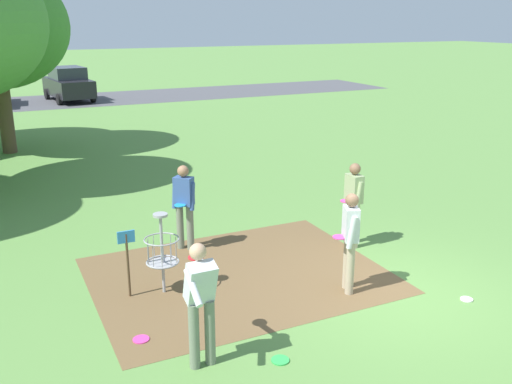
% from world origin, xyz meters
% --- Properties ---
extents(ground_plane, '(160.00, 160.00, 0.00)m').
position_xyz_m(ground_plane, '(0.00, 0.00, 0.00)').
color(ground_plane, '#5B8942').
extents(dirt_tee_pad, '(5.07, 3.97, 0.01)m').
position_xyz_m(dirt_tee_pad, '(-2.11, 1.86, 0.00)').
color(dirt_tee_pad, brown).
rests_on(dirt_tee_pad, ground).
extents(disc_golf_basket, '(0.98, 0.58, 1.39)m').
position_xyz_m(disc_golf_basket, '(-3.56, 1.82, 0.75)').
color(disc_golf_basket, '#9E9EA3').
rests_on(disc_golf_basket, ground).
extents(player_foreground_watching, '(0.40, 0.47, 1.71)m').
position_xyz_m(player_foreground_watching, '(0.49, 2.16, 0.97)').
color(player_foreground_watching, tan).
rests_on(player_foreground_watching, ground).
extents(player_throwing, '(0.45, 0.45, 1.71)m').
position_xyz_m(player_throwing, '(-2.57, 3.43, 0.97)').
color(player_throwing, slate).
rests_on(player_throwing, ground).
extents(player_waiting_left, '(0.47, 1.11, 1.71)m').
position_xyz_m(player_waiting_left, '(-3.65, -0.43, 0.99)').
color(player_waiting_left, slate).
rests_on(player_waiting_left, ground).
extents(player_waiting_right, '(0.45, 0.50, 1.71)m').
position_xyz_m(player_waiting_right, '(-0.70, 0.53, 0.97)').
color(player_waiting_right, tan).
rests_on(player_waiting_right, ground).
extents(frisbee_near_basket, '(0.24, 0.24, 0.02)m').
position_xyz_m(frisbee_near_basket, '(-4.23, 0.51, 0.01)').
color(frisbee_near_basket, '#E53D99').
rests_on(frisbee_near_basket, ground).
extents(frisbee_by_tee, '(0.26, 0.26, 0.02)m').
position_xyz_m(frisbee_by_tee, '(1.76, 3.91, 0.01)').
color(frisbee_by_tee, white).
rests_on(frisbee_by_tee, ground).
extents(frisbee_mid_grass, '(0.25, 0.25, 0.02)m').
position_xyz_m(frisbee_mid_grass, '(-2.68, -0.80, 0.01)').
color(frisbee_mid_grass, green).
rests_on(frisbee_mid_grass, ground).
extents(frisbee_far_left, '(0.20, 0.20, 0.02)m').
position_xyz_m(frisbee_far_left, '(0.87, -0.58, 0.01)').
color(frisbee_far_left, white).
rests_on(frisbee_far_left, ground).
extents(parking_lot_strip, '(36.00, 6.00, 0.01)m').
position_xyz_m(parking_lot_strip, '(0.00, 26.31, 0.00)').
color(parking_lot_strip, '#4C4C51').
rests_on(parking_lot_strip, ground).
extents(parked_car_center_left, '(2.37, 4.39, 1.84)m').
position_xyz_m(parked_car_center_left, '(-1.55, 26.20, 0.92)').
color(parked_car_center_left, black).
rests_on(parked_car_center_left, ground).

